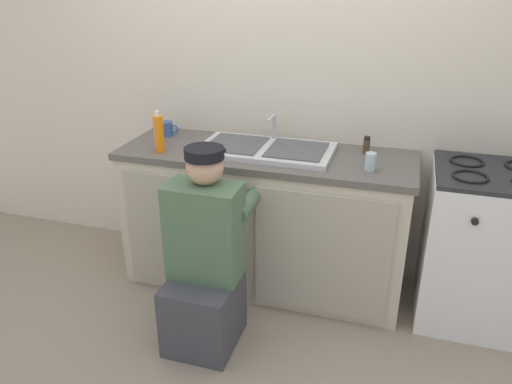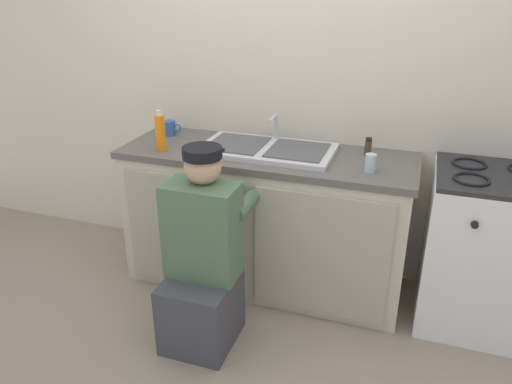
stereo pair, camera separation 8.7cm
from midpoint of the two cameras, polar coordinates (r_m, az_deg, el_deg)
ground_plane at (r=3.18m, az=-1.34°, el=-12.64°), size 12.00×12.00×0.00m
back_wall at (r=3.24m, az=2.14°, el=12.43°), size 6.00×0.10×2.50m
counter_cabinet at (r=3.19m, az=0.23°, el=-3.45°), size 1.74×0.62×0.86m
countertop at (r=3.02m, az=0.29°, el=4.22°), size 1.78×0.62×0.04m
sink_double_basin at (r=3.01m, az=0.31°, el=4.95°), size 0.80×0.44×0.19m
stove_range at (r=3.11m, az=23.65°, el=-5.75°), size 0.63×0.62×0.93m
plumber_person at (r=2.69m, az=-6.82°, el=-8.46°), size 0.42×0.61×1.10m
spice_bottle_pepper at (r=3.03m, az=11.72°, el=5.24°), size 0.04×0.04×0.10m
coffee_mug at (r=3.37m, az=-10.87°, el=7.11°), size 0.13×0.08×0.09m
water_glass at (r=2.77m, az=12.07°, el=3.40°), size 0.06×0.06×0.10m
soap_bottle_orange at (r=3.05m, az=-11.87°, el=6.57°), size 0.06×0.06×0.25m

